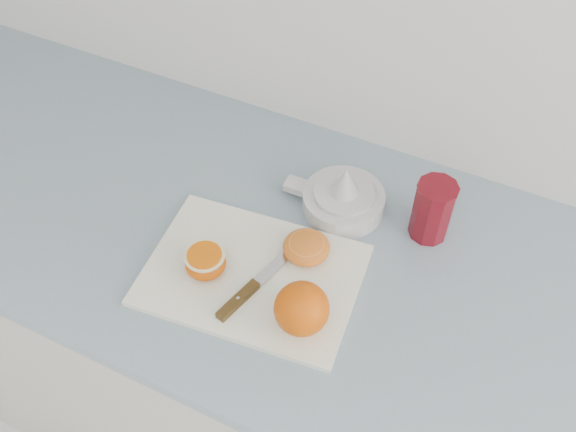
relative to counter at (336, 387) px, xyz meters
The scene contains 8 objects.
counter is the anchor object (origin of this frame).
cutting_board 0.48m from the counter, 146.47° to the right, with size 0.34×0.25×0.01m, color white.
whole_orange 0.52m from the counter, 99.96° to the right, with size 0.08×0.08×0.08m.
half_orange 0.53m from the counter, 150.29° to the right, with size 0.07×0.07×0.04m.
squeezed_shell 0.48m from the counter, 167.63° to the right, with size 0.08×0.08×0.03m.
paring_knife 0.50m from the counter, 133.25° to the right, with size 0.07×0.20×0.01m.
citrus_juicer 0.49m from the counter, 119.57° to the left, with size 0.19×0.15×0.10m.
red_tumbler 0.52m from the counter, 54.53° to the left, with size 0.07×0.07×0.11m.
Camera 1 is at (-0.06, 1.08, 1.75)m, focal length 40.00 mm.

